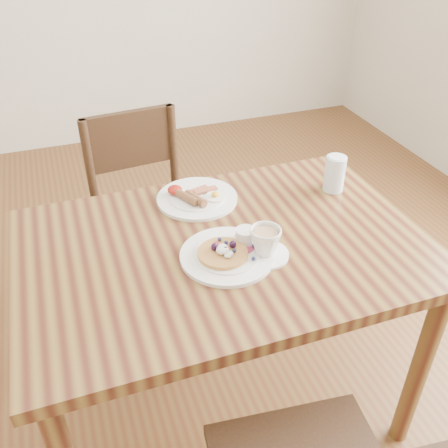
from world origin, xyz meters
The scene contains 7 objects.
ground centered at (0.00, 0.00, 0.00)m, with size 5.00×5.00×0.00m, color brown.
dining_table centered at (0.00, 0.00, 0.65)m, with size 1.20×0.80×0.75m.
chair_far centered at (-0.12, 0.65, 0.49)m, with size 0.46×0.46×0.88m.
pancake_plate centered at (-0.01, -0.06, 0.76)m, with size 0.27×0.27×0.06m.
breakfast_plate centered at (-0.01, 0.26, 0.76)m, with size 0.27×0.27×0.04m.
teacup_saucer centered at (0.09, -0.09, 0.79)m, with size 0.14×0.14×0.09m.
water_glass centered at (0.46, 0.17, 0.81)m, with size 0.07×0.07×0.12m, color silver.
Camera 1 is at (-0.40, -1.11, 1.64)m, focal length 40.00 mm.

